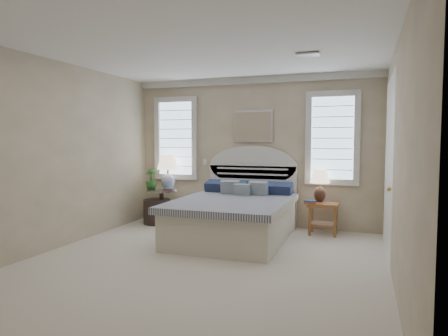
% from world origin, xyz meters
% --- Properties ---
extents(floor, '(4.50, 5.00, 0.01)m').
position_xyz_m(floor, '(0.00, 0.00, 0.00)').
color(floor, beige).
rests_on(floor, ground).
extents(ceiling, '(4.50, 5.00, 0.01)m').
position_xyz_m(ceiling, '(0.00, 0.00, 2.70)').
color(ceiling, white).
rests_on(ceiling, wall_back).
extents(wall_back, '(4.50, 0.02, 2.70)m').
position_xyz_m(wall_back, '(0.00, 2.50, 1.35)').
color(wall_back, tan).
rests_on(wall_back, floor).
extents(wall_left, '(0.02, 5.00, 2.70)m').
position_xyz_m(wall_left, '(-2.25, 0.00, 1.35)').
color(wall_left, tan).
rests_on(wall_left, floor).
extents(wall_right, '(0.02, 5.00, 2.70)m').
position_xyz_m(wall_right, '(2.25, 0.00, 1.35)').
color(wall_right, tan).
rests_on(wall_right, floor).
extents(crown_molding, '(4.50, 0.08, 0.12)m').
position_xyz_m(crown_molding, '(0.00, 2.46, 2.64)').
color(crown_molding, silver).
rests_on(crown_molding, wall_back).
extents(hvac_vent, '(0.30, 0.20, 0.02)m').
position_xyz_m(hvac_vent, '(1.20, 0.80, 2.68)').
color(hvac_vent, '#B2B2B2').
rests_on(hvac_vent, ceiling).
extents(switch_plate, '(0.08, 0.01, 0.12)m').
position_xyz_m(switch_plate, '(-0.95, 2.48, 1.15)').
color(switch_plate, silver).
rests_on(switch_plate, wall_back).
extents(window_left, '(0.90, 0.06, 1.60)m').
position_xyz_m(window_left, '(-1.55, 2.48, 1.60)').
color(window_left, silver).
rests_on(window_left, wall_back).
extents(window_right, '(0.90, 0.06, 1.60)m').
position_xyz_m(window_right, '(1.40, 2.48, 1.60)').
color(window_right, silver).
rests_on(window_right, wall_back).
extents(painting, '(0.74, 0.04, 0.58)m').
position_xyz_m(painting, '(0.00, 2.46, 1.82)').
color(painting, silver).
rests_on(painting, wall_back).
extents(closet_door, '(0.02, 1.80, 2.40)m').
position_xyz_m(closet_door, '(2.23, 1.20, 1.20)').
color(closet_door, white).
rests_on(closet_door, floor).
extents(bed, '(1.72, 2.28, 1.47)m').
position_xyz_m(bed, '(0.00, 1.46, 0.39)').
color(bed, '#B7B2A0').
rests_on(bed, floor).
extents(side_table_left, '(0.56, 0.56, 0.63)m').
position_xyz_m(side_table_left, '(-1.65, 2.05, 0.39)').
color(side_table_left, black).
rests_on(side_table_left, floor).
extents(nightstand_right, '(0.50, 0.40, 0.53)m').
position_xyz_m(nightstand_right, '(1.30, 2.15, 0.39)').
color(nightstand_right, brown).
rests_on(nightstand_right, floor).
extents(floor_pot, '(0.54, 0.54, 0.46)m').
position_xyz_m(floor_pot, '(-1.73, 2.01, 0.23)').
color(floor_pot, black).
rests_on(floor_pot, floor).
extents(lamp_left, '(0.54, 0.54, 0.67)m').
position_xyz_m(lamp_left, '(-1.59, 2.21, 1.04)').
color(lamp_left, silver).
rests_on(lamp_left, side_table_left).
extents(lamp_right, '(0.40, 0.40, 0.55)m').
position_xyz_m(lamp_right, '(1.22, 2.27, 0.87)').
color(lamp_right, black).
rests_on(lamp_right, nightstand_right).
extents(potted_plant, '(0.28, 0.28, 0.39)m').
position_xyz_m(potted_plant, '(-1.87, 2.05, 0.82)').
color(potted_plant, '#3B6E2C').
rests_on(potted_plant, side_table_left).
extents(books_left, '(0.20, 0.17, 0.05)m').
position_xyz_m(books_left, '(-1.47, 2.00, 0.65)').
color(books_left, '#A03628').
rests_on(books_left, side_table_left).
extents(books_right, '(0.20, 0.16, 0.05)m').
position_xyz_m(books_right, '(1.10, 2.01, 0.55)').
color(books_right, '#A03628').
rests_on(books_right, nightstand_right).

